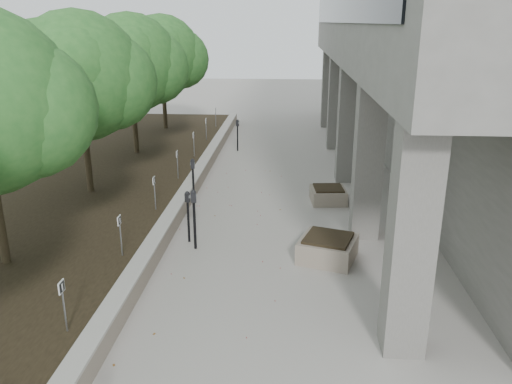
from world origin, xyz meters
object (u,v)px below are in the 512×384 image
(parking_meter_5, at_px, (238,135))
(planter_back, at_px, (328,195))
(parking_meter_3, at_px, (194,220))
(planter_front, at_px, (328,248))
(crabapple_tree_3, at_px, (82,104))
(crabapple_tree_5, at_px, (163,72))
(parking_meter_4, at_px, (193,182))
(parking_meter_2, at_px, (188,217))
(crabapple_tree_4, at_px, (132,84))

(parking_meter_5, bearing_deg, planter_back, -42.57)
(parking_meter_3, bearing_deg, planter_front, -15.33)
(planter_front, distance_m, planter_back, 4.13)
(parking_meter_3, xyz_separation_m, planter_back, (3.56, 3.74, -0.53))
(crabapple_tree_3, distance_m, parking_meter_5, 8.45)
(crabapple_tree_3, bearing_deg, crabapple_tree_5, 90.00)
(parking_meter_4, bearing_deg, parking_meter_5, 73.10)
(parking_meter_4, distance_m, parking_meter_5, 7.09)
(parking_meter_4, height_order, planter_front, parking_meter_4)
(parking_meter_2, xyz_separation_m, parking_meter_5, (0.26, 9.86, 0.01))
(crabapple_tree_3, xyz_separation_m, parking_meter_2, (3.64, -2.76, -2.43))
(crabapple_tree_5, height_order, parking_meter_3, crabapple_tree_5)
(parking_meter_3, relative_size, planter_front, 1.25)
(planter_front, bearing_deg, parking_meter_3, 173.34)
(crabapple_tree_3, bearing_deg, planter_back, 4.38)
(crabapple_tree_3, height_order, parking_meter_5, crabapple_tree_3)
(crabapple_tree_3, relative_size, parking_meter_5, 3.88)
(parking_meter_2, relative_size, planter_back, 1.31)
(crabapple_tree_3, height_order, parking_meter_4, crabapple_tree_3)
(crabapple_tree_5, bearing_deg, parking_meter_4, -71.94)
(crabapple_tree_4, height_order, parking_meter_2, crabapple_tree_4)
(parking_meter_5, bearing_deg, parking_meter_4, -76.28)
(parking_meter_4, xyz_separation_m, planter_front, (3.90, -3.59, -0.45))
(crabapple_tree_3, xyz_separation_m, planter_front, (7.15, -3.55, -2.83))
(crabapple_tree_4, relative_size, parking_meter_3, 3.49)
(parking_meter_4, bearing_deg, planter_front, -54.24)
(crabapple_tree_5, bearing_deg, parking_meter_2, -74.10)
(crabapple_tree_5, distance_m, parking_meter_3, 13.93)
(crabapple_tree_4, xyz_separation_m, crabapple_tree_5, (0.00, 5.00, 0.00))
(crabapple_tree_3, height_order, planter_back, crabapple_tree_3)
(parking_meter_2, bearing_deg, crabapple_tree_3, 160.89)
(crabapple_tree_3, bearing_deg, crabapple_tree_4, 90.00)
(parking_meter_3, height_order, planter_front, parking_meter_3)
(planter_back, bearing_deg, crabapple_tree_3, -175.62)
(parking_meter_3, xyz_separation_m, planter_front, (3.28, -0.38, -0.49))
(crabapple_tree_4, height_order, planter_front, crabapple_tree_4)
(crabapple_tree_3, bearing_deg, planter_front, -26.41)
(crabapple_tree_5, bearing_deg, parking_meter_3, -73.61)
(crabapple_tree_5, height_order, parking_meter_5, crabapple_tree_5)
(crabapple_tree_5, xyz_separation_m, parking_meter_3, (3.87, -13.17, -2.34))
(crabapple_tree_5, height_order, parking_meter_2, crabapple_tree_5)
(parking_meter_2, distance_m, parking_meter_3, 0.48)
(crabapple_tree_5, relative_size, parking_meter_3, 3.49)
(planter_front, bearing_deg, crabapple_tree_3, 153.59)
(crabapple_tree_5, bearing_deg, crabapple_tree_3, -90.00)
(crabapple_tree_3, relative_size, planter_front, 4.34)
(parking_meter_3, relative_size, parking_meter_4, 1.05)
(crabapple_tree_4, height_order, planter_back, crabapple_tree_4)
(parking_meter_4, height_order, planter_back, parking_meter_4)
(crabapple_tree_3, bearing_deg, parking_meter_4, 0.61)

